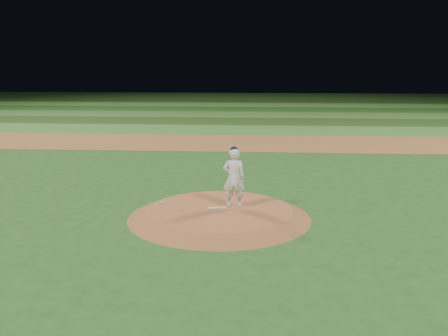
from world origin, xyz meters
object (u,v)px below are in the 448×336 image
at_px(pitchers_mound, 219,213).
at_px(pitching_rubber, 217,208).
at_px(pitcher_on_mound, 234,178).
at_px(rosin_bag, 162,203).

xyz_separation_m(pitchers_mound, pitching_rubber, (-0.08, 0.12, 0.14)).
relative_size(pitchers_mound, pitcher_on_mound, 2.92).
bearing_deg(pitchers_mound, pitcher_on_mound, 34.16).
xyz_separation_m(rosin_bag, pitcher_on_mound, (2.28, -0.23, 0.89)).
height_order(pitchers_mound, pitcher_on_mound, pitcher_on_mound).
height_order(pitching_rubber, pitcher_on_mound, pitcher_on_mound).
bearing_deg(rosin_bag, pitcher_on_mound, -5.83).
bearing_deg(pitcher_on_mound, pitching_rubber, -161.11).
distance_m(pitchers_mound, pitcher_on_mound, 1.17).
bearing_deg(pitching_rubber, pitcher_on_mound, 12.19).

